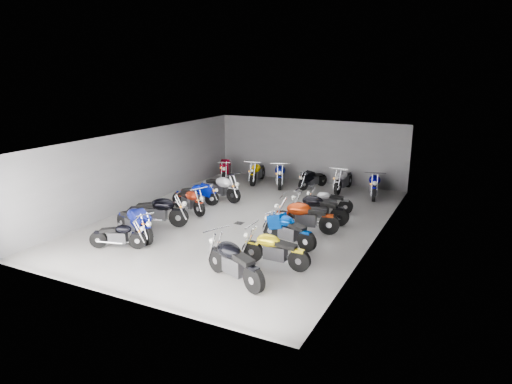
% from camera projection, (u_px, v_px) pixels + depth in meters
% --- Properties ---
extents(ground, '(14.00, 14.00, 0.00)m').
position_uv_depth(ground, '(245.00, 219.00, 17.78)').
color(ground, '#999791').
rests_on(ground, ground).
extents(wall_back, '(10.00, 0.10, 3.20)m').
position_uv_depth(wall_back, '(309.00, 151.00, 23.39)').
color(wall_back, slate).
rests_on(wall_back, ground).
extents(wall_left, '(0.10, 14.00, 3.20)m').
position_uv_depth(wall_left, '(142.00, 167.00, 19.53)').
color(wall_left, slate).
rests_on(wall_left, ground).
extents(wall_right, '(0.10, 14.00, 3.20)m').
position_uv_depth(wall_right, '(377.00, 196.00, 15.19)').
color(wall_right, slate).
rests_on(wall_right, ground).
extents(ceiling, '(10.00, 14.00, 0.04)m').
position_uv_depth(ceiling, '(245.00, 137.00, 16.93)').
color(ceiling, black).
rests_on(ceiling, wall_back).
extents(drain_grate, '(0.32, 0.32, 0.01)m').
position_uv_depth(drain_grate, '(239.00, 223.00, 17.35)').
color(drain_grate, black).
rests_on(drain_grate, ground).
extents(motorcycle_left_a, '(1.78, 0.86, 0.83)m').
position_uv_depth(motorcycle_left_a, '(119.00, 235.00, 14.83)').
color(motorcycle_left_a, black).
rests_on(motorcycle_left_a, ground).
extents(motorcycle_left_b, '(2.26, 1.02, 1.04)m').
position_uv_depth(motorcycle_left_b, '(135.00, 223.00, 15.66)').
color(motorcycle_left_b, black).
rests_on(motorcycle_left_b, ground).
extents(motorcycle_left_c, '(2.28, 1.04, 1.05)m').
position_uv_depth(motorcycle_left_c, '(157.00, 211.00, 16.90)').
color(motorcycle_left_c, black).
rests_on(motorcycle_left_c, ground).
extents(motorcycle_left_d, '(2.01, 0.90, 0.93)m').
position_uv_depth(motorcycle_left_d, '(189.00, 200.00, 18.53)').
color(motorcycle_left_d, black).
rests_on(motorcycle_left_d, ground).
extents(motorcycle_left_e, '(1.88, 0.96, 0.88)m').
position_uv_depth(motorcycle_left_e, '(196.00, 194.00, 19.51)').
color(motorcycle_left_e, black).
rests_on(motorcycle_left_e, ground).
extents(motorcycle_left_f, '(2.34, 0.70, 1.04)m').
position_uv_depth(motorcycle_left_f, '(220.00, 188.00, 20.29)').
color(motorcycle_left_f, black).
rests_on(motorcycle_left_f, ground).
extents(motorcycle_right_a, '(2.26, 1.10, 1.05)m').
position_uv_depth(motorcycle_right_a, '(234.00, 262.00, 12.49)').
color(motorcycle_right_a, black).
rests_on(motorcycle_right_a, ground).
extents(motorcycle_right_b, '(2.19, 0.42, 0.96)m').
position_uv_depth(motorcycle_right_b, '(274.00, 250.00, 13.47)').
color(motorcycle_right_b, black).
rests_on(motorcycle_right_b, ground).
extents(motorcycle_right_c, '(2.15, 0.77, 0.97)m').
position_uv_depth(motorcycle_right_c, '(288.00, 230.00, 15.10)').
color(motorcycle_right_c, black).
rests_on(motorcycle_right_c, ground).
extents(motorcycle_right_d, '(2.38, 0.68, 1.06)m').
position_uv_depth(motorcycle_right_d, '(305.00, 217.00, 16.28)').
color(motorcycle_right_d, black).
rests_on(motorcycle_right_d, ground).
extents(motorcycle_right_e, '(2.32, 0.47, 1.02)m').
position_uv_depth(motorcycle_right_e, '(318.00, 209.00, 17.29)').
color(motorcycle_right_e, black).
rests_on(motorcycle_right_e, ground).
extents(motorcycle_right_f, '(1.94, 0.49, 0.86)m').
position_uv_depth(motorcycle_right_f, '(328.00, 201.00, 18.58)').
color(motorcycle_right_f, black).
rests_on(motorcycle_right_f, ground).
extents(motorcycle_back_a, '(1.07, 2.28, 1.06)m').
position_uv_depth(motorcycle_back_a, '(226.00, 169.00, 24.00)').
color(motorcycle_back_a, black).
rests_on(motorcycle_back_a, ground).
extents(motorcycle_back_b, '(0.58, 2.24, 0.99)m').
position_uv_depth(motorcycle_back_b, '(257.00, 172.00, 23.37)').
color(motorcycle_back_b, black).
rests_on(motorcycle_back_b, ground).
extents(motorcycle_back_c, '(1.07, 2.28, 1.06)m').
position_uv_depth(motorcycle_back_c, '(280.00, 175.00, 22.71)').
color(motorcycle_back_c, black).
rests_on(motorcycle_back_c, ground).
extents(motorcycle_back_d, '(0.88, 1.80, 0.84)m').
position_uv_depth(motorcycle_back_d, '(313.00, 179.00, 22.29)').
color(motorcycle_back_d, black).
rests_on(motorcycle_back_d, ground).
extents(motorcycle_back_e, '(0.47, 2.30, 1.01)m').
position_uv_depth(motorcycle_back_e, '(343.00, 180.00, 21.74)').
color(motorcycle_back_e, black).
rests_on(motorcycle_back_e, ground).
extents(motorcycle_back_f, '(0.71, 2.35, 1.05)m').
position_uv_depth(motorcycle_back_f, '(374.00, 185.00, 20.78)').
color(motorcycle_back_f, black).
rests_on(motorcycle_back_f, ground).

